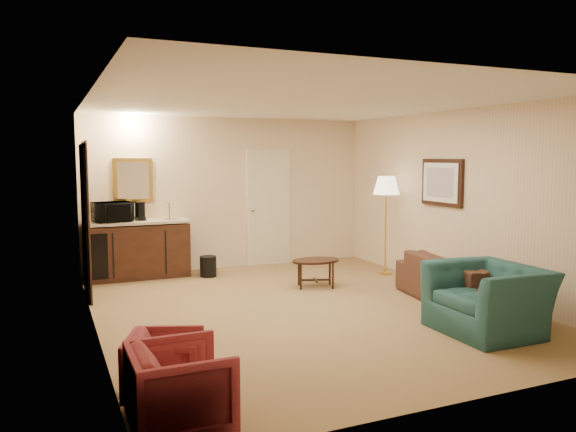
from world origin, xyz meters
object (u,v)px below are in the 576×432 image
(sofa, at_px, (462,274))
(teal_armchair, at_px, (488,288))
(coffee_maker, at_px, (140,211))
(microwave, at_px, (112,210))
(rose_chair_near, at_px, (165,363))
(waste_bin, at_px, (208,266))
(wetbar_cabinet, at_px, (137,249))
(coffee_table, at_px, (316,273))
(floor_lamp, at_px, (386,225))
(rose_chair_far, at_px, (180,384))

(sofa, height_order, teal_armchair, teal_armchair)
(sofa, xyz_separation_m, coffee_maker, (-3.54, 3.43, 0.65))
(teal_armchair, xyz_separation_m, microwave, (-3.48, 4.38, 0.61))
(rose_chair_near, xyz_separation_m, waste_bin, (1.55, 4.36, -0.13))
(wetbar_cabinet, xyz_separation_m, coffee_table, (2.33, -1.72, -0.25))
(rose_chair_near, height_order, floor_lamp, floor_lamp)
(sofa, xyz_separation_m, floor_lamp, (0.20, 2.10, 0.39))
(teal_armchair, relative_size, coffee_table, 1.57)
(rose_chair_far, height_order, waste_bin, rose_chair_far)
(teal_armchair, xyz_separation_m, rose_chair_near, (-3.60, -0.31, -0.20))
(waste_bin, bearing_deg, rose_chair_near, -109.59)
(floor_lamp, bearing_deg, wetbar_cabinet, 160.86)
(wetbar_cabinet, bearing_deg, microwave, -175.76)
(coffee_table, bearing_deg, sofa, -53.13)
(teal_armchair, bearing_deg, sofa, 154.30)
(sofa, height_order, coffee_table, sofa)
(wetbar_cabinet, height_order, coffee_maker, coffee_maker)
(wetbar_cabinet, xyz_separation_m, waste_bin, (1.06, -0.36, -0.29))
(rose_chair_far, bearing_deg, wetbar_cabinet, -5.45)
(microwave, bearing_deg, sofa, -51.99)
(wetbar_cabinet, relative_size, rose_chair_far, 2.37)
(sofa, bearing_deg, waste_bin, 47.88)
(rose_chair_near, relative_size, coffee_maker, 1.99)
(coffee_table, xyz_separation_m, microwave, (-2.69, 1.69, 0.90))
(wetbar_cabinet, relative_size, coffee_maker, 5.52)
(rose_chair_far, relative_size, coffee_table, 0.95)
(teal_armchair, xyz_separation_m, floor_lamp, (0.69, 3.09, 0.31))
(floor_lamp, height_order, microwave, floor_lamp)
(sofa, bearing_deg, floor_lamp, 2.64)
(floor_lamp, height_order, waste_bin, floor_lamp)
(coffee_table, height_order, floor_lamp, floor_lamp)
(rose_chair_far, height_order, microwave, microwave)
(teal_armchair, bearing_deg, floor_lamp, 168.06)
(sofa, bearing_deg, teal_armchair, 161.72)
(teal_armchair, distance_m, rose_chair_near, 3.62)
(wetbar_cabinet, distance_m, microwave, 0.75)
(teal_armchair, height_order, waste_bin, teal_armchair)
(waste_bin, bearing_deg, sofa, -50.28)
(sofa, xyz_separation_m, waste_bin, (-2.54, 3.06, -0.25))
(rose_chair_near, relative_size, microwave, 1.04)
(coffee_maker, bearing_deg, rose_chair_far, -85.36)
(sofa, xyz_separation_m, coffee_table, (-1.27, 1.70, -0.21))
(wetbar_cabinet, xyz_separation_m, teal_armchair, (3.11, -4.41, 0.04))
(coffee_table, bearing_deg, coffee_maker, 142.59)
(wetbar_cabinet, relative_size, rose_chair_near, 2.78)
(rose_chair_far, xyz_separation_m, coffee_table, (2.83, 3.59, -0.14))
(coffee_table, relative_size, coffee_maker, 2.44)
(sofa, height_order, rose_chair_near, sofa)
(teal_armchair, relative_size, rose_chair_far, 1.65)
(waste_bin, bearing_deg, microwave, 166.78)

